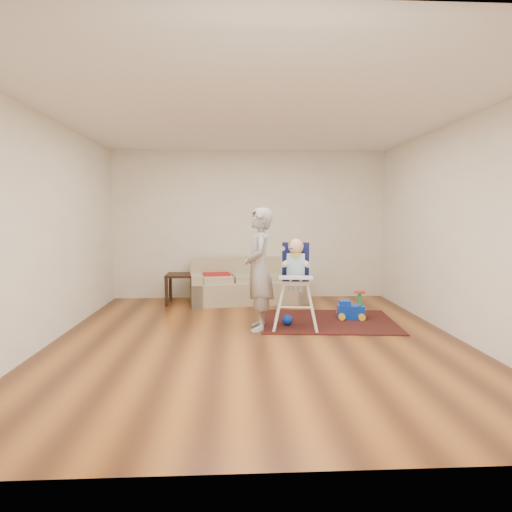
{
  "coord_description": "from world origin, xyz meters",
  "views": [
    {
      "loc": [
        -0.28,
        -5.16,
        1.53
      ],
      "look_at": [
        0.0,
        0.4,
        1.0
      ],
      "focal_mm": 30.0,
      "sensor_mm": 36.0,
      "label": 1
    }
  ],
  "objects_px": {
    "side_table": "(182,289)",
    "adult": "(259,269)",
    "ride_on_toy": "(351,304)",
    "toy_ball": "(287,320)",
    "high_chair": "(295,285)",
    "sofa": "(248,280)"
  },
  "relations": [
    {
      "from": "side_table",
      "to": "adult",
      "type": "bearing_deg",
      "value": -54.93
    },
    {
      "from": "ride_on_toy",
      "to": "toy_ball",
      "type": "xyz_separation_m",
      "value": [
        -0.98,
        -0.34,
        -0.13
      ]
    },
    {
      "from": "side_table",
      "to": "ride_on_toy",
      "type": "bearing_deg",
      "value": -25.98
    },
    {
      "from": "high_chair",
      "to": "ride_on_toy",
      "type": "bearing_deg",
      "value": 33.01
    },
    {
      "from": "sofa",
      "to": "adult",
      "type": "bearing_deg",
      "value": -94.96
    },
    {
      "from": "high_chair",
      "to": "adult",
      "type": "height_order",
      "value": "adult"
    },
    {
      "from": "side_table",
      "to": "high_chair",
      "type": "xyz_separation_m",
      "value": [
        1.75,
        -1.7,
        0.33
      ]
    },
    {
      "from": "high_chair",
      "to": "adult",
      "type": "distance_m",
      "value": 0.55
    },
    {
      "from": "sofa",
      "to": "high_chair",
      "type": "bearing_deg",
      "value": -79.18
    },
    {
      "from": "toy_ball",
      "to": "high_chair",
      "type": "bearing_deg",
      "value": -37.81
    },
    {
      "from": "ride_on_toy",
      "to": "high_chair",
      "type": "relative_size",
      "value": 0.34
    },
    {
      "from": "side_table",
      "to": "toy_ball",
      "type": "height_order",
      "value": "side_table"
    },
    {
      "from": "sofa",
      "to": "adult",
      "type": "distance_m",
      "value": 1.89
    },
    {
      "from": "adult",
      "to": "sofa",
      "type": "bearing_deg",
      "value": -176.04
    },
    {
      "from": "toy_ball",
      "to": "adult",
      "type": "height_order",
      "value": "adult"
    },
    {
      "from": "toy_ball",
      "to": "high_chair",
      "type": "relative_size",
      "value": 0.12
    },
    {
      "from": "ride_on_toy",
      "to": "adult",
      "type": "bearing_deg",
      "value": -153.37
    },
    {
      "from": "side_table",
      "to": "adult",
      "type": "height_order",
      "value": "adult"
    },
    {
      "from": "side_table",
      "to": "ride_on_toy",
      "type": "distance_m",
      "value": 2.93
    },
    {
      "from": "ride_on_toy",
      "to": "high_chair",
      "type": "xyz_separation_m",
      "value": [
        -0.88,
        -0.42,
        0.37
      ]
    },
    {
      "from": "toy_ball",
      "to": "adult",
      "type": "relative_size",
      "value": 0.09
    },
    {
      "from": "toy_ball",
      "to": "adult",
      "type": "xyz_separation_m",
      "value": [
        -0.4,
        -0.15,
        0.73
      ]
    }
  ]
}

